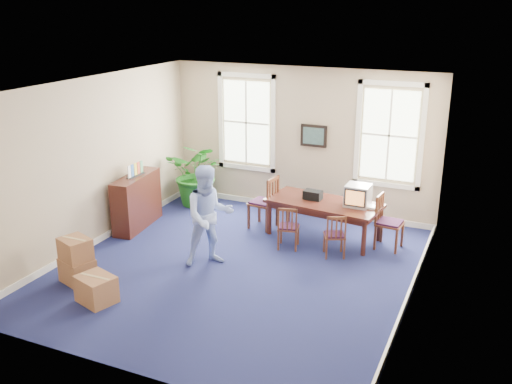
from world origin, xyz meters
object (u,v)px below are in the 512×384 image
at_px(chair_near_left, 289,227).
at_px(cardboard_boxes, 90,259).
at_px(crt_tv, 358,195).
at_px(potted_plant, 198,174).
at_px(conference_table, 323,219).
at_px(credenza, 137,201).
at_px(man, 209,216).

distance_m(chair_near_left, cardboard_boxes, 3.66).
xyz_separation_m(crt_tv, potted_plant, (-3.86, 0.62, -0.21)).
bearing_deg(conference_table, credenza, -157.49).
bearing_deg(crt_tv, cardboard_boxes, -135.78).
relative_size(potted_plant, cardboard_boxes, 1.04).
relative_size(crt_tv, man, 0.27).
xyz_separation_m(conference_table, credenza, (-3.71, -1.02, 0.18)).
relative_size(conference_table, crt_tv, 4.45).
xyz_separation_m(chair_near_left, potted_plant, (-2.75, 1.42, 0.32)).
distance_m(potted_plant, cardboard_boxes, 4.09).
distance_m(conference_table, potted_plant, 3.30).
distance_m(man, cardboard_boxes, 2.12).
distance_m(conference_table, man, 2.53).
height_order(conference_table, man, man).
relative_size(crt_tv, potted_plant, 0.33).
relative_size(man, credenza, 1.28).
distance_m(chair_near_left, potted_plant, 3.12).
relative_size(crt_tv, cardboard_boxes, 0.34).
bearing_deg(man, chair_near_left, 9.18).
xyz_separation_m(crt_tv, man, (-2.15, -2.03, -0.05)).
distance_m(chair_near_left, man, 1.68).
relative_size(credenza, potted_plant, 0.95).
height_order(man, cardboard_boxes, man).
height_order(crt_tv, potted_plant, potted_plant).
bearing_deg(credenza, potted_plant, 66.58).
xyz_separation_m(potted_plant, cardboard_boxes, (0.23, -4.07, -0.34)).
height_order(conference_table, crt_tv, crt_tv).
relative_size(chair_near_left, man, 0.47).
height_order(credenza, cardboard_boxes, credenza).
bearing_deg(man, crt_tv, 2.94).
distance_m(conference_table, chair_near_left, 0.88).
xyz_separation_m(chair_near_left, credenza, (-3.26, -0.27, 0.13)).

